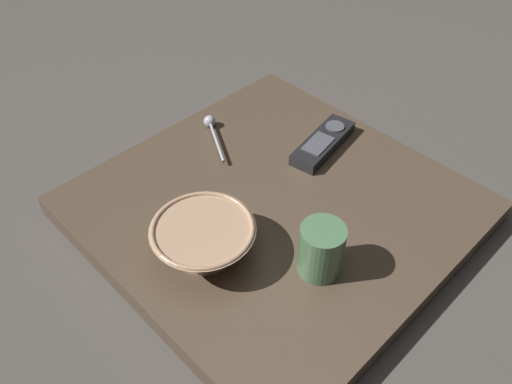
# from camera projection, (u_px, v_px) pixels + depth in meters

# --- Properties ---
(ground_plane) EXTENTS (6.00, 6.00, 0.00)m
(ground_plane) POSITION_uv_depth(u_px,v_px,m) (274.00, 216.00, 0.96)
(ground_plane) COLOR #47423D
(table) EXTENTS (0.62, 0.61, 0.04)m
(table) POSITION_uv_depth(u_px,v_px,m) (274.00, 208.00, 0.95)
(table) COLOR #4C3D2D
(table) RESTS_ON ground
(cereal_bowl) EXTENTS (0.17, 0.17, 0.07)m
(cereal_bowl) POSITION_uv_depth(u_px,v_px,m) (204.00, 239.00, 0.82)
(cereal_bowl) COLOR tan
(cereal_bowl) RESTS_ON table
(coffee_mug) EXTENTS (0.07, 0.07, 0.09)m
(coffee_mug) POSITION_uv_depth(u_px,v_px,m) (321.00, 250.00, 0.79)
(coffee_mug) COLOR #4C724C
(coffee_mug) RESTS_ON table
(teaspoon) EXTENTS (0.13, 0.08, 0.03)m
(teaspoon) POSITION_uv_depth(u_px,v_px,m) (211.00, 125.00, 1.07)
(teaspoon) COLOR #A3A5B2
(teaspoon) RESTS_ON table
(tv_remote_near) EXTENTS (0.08, 0.18, 0.03)m
(tv_remote_near) POSITION_uv_depth(u_px,v_px,m) (323.00, 143.00, 1.03)
(tv_remote_near) COLOR black
(tv_remote_near) RESTS_ON table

